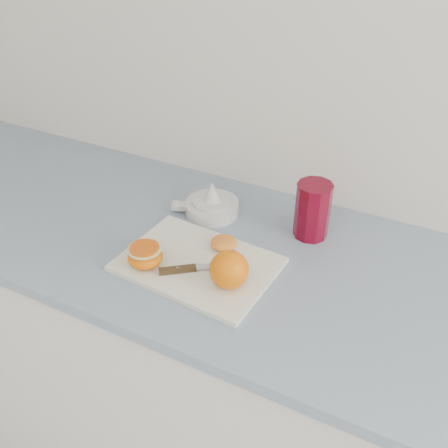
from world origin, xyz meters
name	(u,v)px	position (x,y,z in m)	size (l,w,h in m)	color
counter	(241,377)	(-0.24, 1.70, 0.45)	(2.53, 0.64, 0.89)	silver
cutting_board	(198,264)	(-0.31, 1.61, 0.90)	(0.34, 0.24, 0.01)	silver
whole_orange	(229,270)	(-0.21, 1.57, 0.94)	(0.08, 0.08, 0.08)	#F06801
half_orange	(145,256)	(-0.41, 1.55, 0.93)	(0.08, 0.08, 0.05)	#F06801
squeezed_shell	(224,243)	(-0.28, 1.68, 0.92)	(0.06, 0.06, 0.03)	orange
paring_knife	(185,269)	(-0.32, 1.57, 0.91)	(0.16, 0.13, 0.01)	#453219
citrus_juicer	(211,205)	(-0.38, 1.81, 0.92)	(0.17, 0.14, 0.09)	white
red_tumbler	(312,212)	(-0.13, 1.84, 0.95)	(0.09, 0.09, 0.14)	maroon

